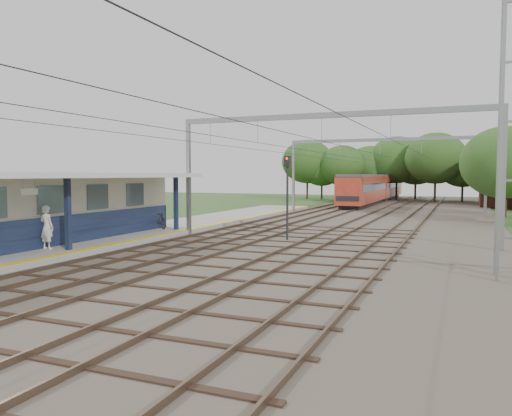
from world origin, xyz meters
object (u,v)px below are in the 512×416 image
Objects in this scene: bicycle at (159,220)px; train at (376,187)px; person at (47,227)px; signal_post at (287,186)px.

bicycle is 41.56m from train.
train reaches higher than bicycle.
train is at bearing -91.68° from person.
bicycle is at bearing -163.57° from signal_post.
bicycle is at bearing -99.19° from train.
train is at bearing 110.41° from signal_post.
bicycle is (-0.19, 9.20, -0.44)m from person.
train is 7.32× the size of signal_post.
person is at bearing -114.85° from signal_post.
bicycle is at bearing -83.20° from person.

